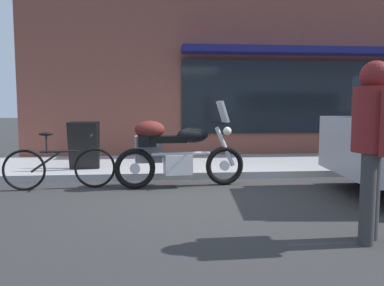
{
  "coord_description": "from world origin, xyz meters",
  "views": [
    {
      "loc": [
        -0.74,
        -5.62,
        1.31
      ],
      "look_at": [
        -0.15,
        0.66,
        0.7
      ],
      "focal_mm": 35.38,
      "sensor_mm": 36.0,
      "label": 1
    }
  ],
  "objects": [
    {
      "name": "parked_bicycle",
      "position": [
        -2.28,
        0.47,
        0.36
      ],
      "size": [
        1.71,
        0.48,
        0.91
      ],
      "color": "black",
      "rests_on": "ground_plane"
    },
    {
      "name": "sandwich_board_sign",
      "position": [
        -2.12,
        1.7,
        0.57
      ],
      "size": [
        0.55,
        0.41,
        0.9
      ],
      "color": "black",
      "rests_on": "sidewalk_curb"
    },
    {
      "name": "ground_plane",
      "position": [
        0.0,
        0.0,
        0.0
      ],
      "size": [
        80.0,
        80.0,
        0.0
      ],
      "primitive_type": "plane",
      "color": "#303030"
    },
    {
      "name": "pedestrian_walking",
      "position": [
        1.3,
        -2.23,
        1.09
      ],
      "size": [
        0.41,
        0.56,
        1.74
      ],
      "color": "#353535",
      "rests_on": "ground_plane"
    },
    {
      "name": "touring_motorcycle",
      "position": [
        -0.49,
        0.48,
        0.61
      ],
      "size": [
        2.13,
        0.63,
        1.4
      ],
      "color": "black",
      "rests_on": "ground_plane"
    }
  ]
}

